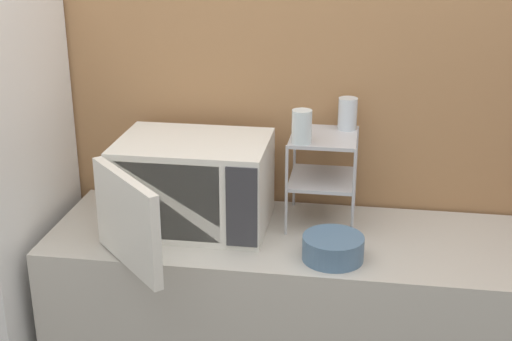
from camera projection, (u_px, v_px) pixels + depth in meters
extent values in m
cube|color=#9E7047|center=(309.00, 104.00, 2.53)|extent=(8.00, 0.06, 2.60)
cube|color=silver|center=(194.00, 183.00, 2.40)|extent=(0.50, 0.36, 0.30)
cube|color=#B7B2A8|center=(164.00, 202.00, 2.25)|extent=(0.36, 0.01, 0.26)
cube|color=#333338|center=(242.00, 208.00, 2.21)|extent=(0.10, 0.01, 0.27)
cube|color=silver|center=(127.00, 221.00, 2.12)|extent=(0.29, 0.30, 0.29)
cylinder|color=#B2B2B7|center=(286.00, 191.00, 2.32)|extent=(0.01, 0.01, 0.31)
cylinder|color=#B2B2B7|center=(353.00, 195.00, 2.29)|extent=(0.01, 0.01, 0.31)
cylinder|color=#B2B2B7|center=(294.00, 165.00, 2.55)|extent=(0.01, 0.01, 0.31)
cylinder|color=#B2B2B7|center=(355.00, 168.00, 2.52)|extent=(0.01, 0.01, 0.31)
cube|color=#B2B2B7|center=(322.00, 179.00, 2.42)|extent=(0.22, 0.25, 0.01)
cube|color=#B2B2B7|center=(324.00, 137.00, 2.37)|extent=(0.22, 0.25, 0.01)
cylinder|color=silver|center=(302.00, 127.00, 2.27)|extent=(0.07, 0.07, 0.11)
cylinder|color=silver|center=(348.00, 114.00, 2.41)|extent=(0.07, 0.07, 0.11)
cylinder|color=slate|center=(333.00, 258.00, 2.21)|extent=(0.10, 0.10, 0.01)
cylinder|color=slate|center=(333.00, 248.00, 2.20)|extent=(0.19, 0.19, 0.08)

